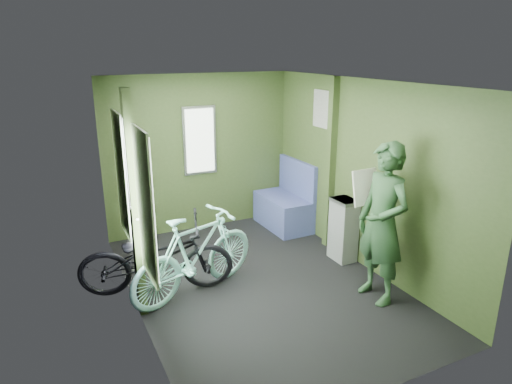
% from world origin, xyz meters
% --- Properties ---
extents(room, '(4.00, 4.02, 2.31)m').
position_xyz_m(room, '(-0.04, 0.04, 1.44)').
color(room, black).
rests_on(room, ground).
extents(bicycle_black, '(1.82, 1.15, 0.97)m').
position_xyz_m(bicycle_black, '(-1.12, 0.31, 0.00)').
color(bicycle_black, black).
rests_on(bicycle_black, ground).
extents(bicycle_mint, '(1.72, 1.05, 1.02)m').
position_xyz_m(bicycle_mint, '(-0.74, 0.09, 0.00)').
color(bicycle_mint, '#8EDDD1').
rests_on(bicycle_mint, ground).
extents(passenger, '(0.44, 0.69, 1.75)m').
position_xyz_m(passenger, '(1.02, -0.83, 0.88)').
color(passenger, '#2B4F2E').
rests_on(passenger, ground).
extents(waste_box, '(0.24, 0.34, 0.82)m').
position_xyz_m(waste_box, '(1.26, 0.13, 0.41)').
color(waste_box, gray).
rests_on(waste_box, ground).
extents(bench_seat, '(0.56, 0.98, 1.02)m').
position_xyz_m(bench_seat, '(1.15, 1.45, 0.30)').
color(bench_seat, navy).
rests_on(bench_seat, ground).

